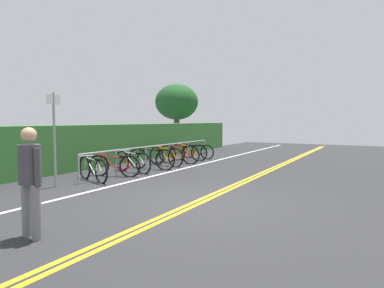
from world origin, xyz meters
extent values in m
cube|color=#2B2B2D|center=(0.00, 0.00, -0.03)|extent=(38.64, 11.85, 0.05)
cube|color=gold|center=(0.00, -0.08, 0.00)|extent=(34.78, 0.10, 0.00)
cube|color=gold|center=(0.00, 0.08, 0.00)|extent=(34.78, 0.10, 0.00)
cube|color=white|center=(0.00, 2.79, 0.00)|extent=(34.78, 0.12, 0.00)
cylinder|color=#9EA0A5|center=(0.31, 3.77, 0.40)|extent=(0.05, 0.05, 0.80)
cylinder|color=#9EA0A5|center=(1.80, 3.77, 0.40)|extent=(0.05, 0.05, 0.80)
cylinder|color=#9EA0A5|center=(3.29, 3.77, 0.40)|extent=(0.05, 0.05, 0.80)
cylinder|color=#9EA0A5|center=(4.79, 3.77, 0.40)|extent=(0.05, 0.05, 0.80)
cylinder|color=#9EA0A5|center=(6.28, 3.77, 0.40)|extent=(0.05, 0.05, 0.80)
cylinder|color=#9EA0A5|center=(7.78, 3.77, 0.40)|extent=(0.05, 0.05, 0.80)
cylinder|color=#9EA0A5|center=(4.04, 3.77, 0.80)|extent=(7.47, 0.04, 0.04)
torus|color=black|center=(0.99, 4.28, 0.32)|extent=(0.28, 0.69, 0.70)
torus|color=black|center=(0.67, 3.32, 0.32)|extent=(0.28, 0.69, 0.70)
cylinder|color=silver|center=(0.87, 3.92, 0.41)|extent=(0.22, 0.56, 0.48)
cylinder|color=silver|center=(0.85, 3.85, 0.62)|extent=(0.26, 0.67, 0.07)
cylinder|color=silver|center=(0.76, 3.59, 0.39)|extent=(0.09, 0.17, 0.43)
cylinder|color=silver|center=(0.73, 3.48, 0.25)|extent=(0.15, 0.36, 0.18)
cylinder|color=silver|center=(0.70, 3.42, 0.46)|extent=(0.11, 0.25, 0.30)
cylinder|color=silver|center=(0.98, 4.23, 0.48)|extent=(0.08, 0.14, 0.32)
cube|color=black|center=(0.74, 3.53, 0.63)|extent=(0.14, 0.22, 0.05)
cylinder|color=silver|center=(0.96, 4.18, 0.68)|extent=(0.44, 0.17, 0.03)
torus|color=black|center=(1.58, 4.29, 0.31)|extent=(0.26, 0.67, 0.68)
torus|color=black|center=(1.88, 3.32, 0.31)|extent=(0.26, 0.67, 0.68)
cylinder|color=red|center=(1.69, 3.93, 0.39)|extent=(0.21, 0.57, 0.47)
cylinder|color=red|center=(1.71, 3.87, 0.60)|extent=(0.24, 0.67, 0.07)
cylinder|color=red|center=(1.80, 3.60, 0.38)|extent=(0.08, 0.17, 0.42)
cylinder|color=red|center=(1.83, 3.49, 0.24)|extent=(0.15, 0.36, 0.17)
cylinder|color=red|center=(1.85, 3.43, 0.45)|extent=(0.11, 0.25, 0.29)
cylinder|color=red|center=(1.59, 4.25, 0.46)|extent=(0.08, 0.14, 0.31)
cube|color=black|center=(1.82, 3.53, 0.61)|extent=(0.14, 0.21, 0.05)
cylinder|color=red|center=(1.61, 4.20, 0.66)|extent=(0.45, 0.16, 0.03)
torus|color=black|center=(2.74, 4.36, 0.33)|extent=(0.19, 0.72, 0.72)
torus|color=black|center=(2.54, 3.31, 0.33)|extent=(0.19, 0.72, 0.72)
cylinder|color=silver|center=(2.67, 3.97, 0.41)|extent=(0.15, 0.60, 0.49)
cylinder|color=silver|center=(2.66, 3.90, 0.63)|extent=(0.17, 0.72, 0.07)
cylinder|color=silver|center=(2.60, 3.61, 0.40)|extent=(0.07, 0.18, 0.44)
cylinder|color=silver|center=(2.58, 3.50, 0.26)|extent=(0.11, 0.39, 0.18)
cylinder|color=silver|center=(2.57, 3.43, 0.47)|extent=(0.08, 0.26, 0.30)
cylinder|color=silver|center=(2.73, 4.31, 0.49)|extent=(0.06, 0.14, 0.33)
cube|color=black|center=(2.59, 3.54, 0.64)|extent=(0.12, 0.21, 0.05)
cylinder|color=silver|center=(2.72, 4.25, 0.70)|extent=(0.46, 0.11, 0.03)
torus|color=black|center=(3.48, 4.26, 0.35)|extent=(0.13, 0.76, 0.76)
torus|color=black|center=(3.59, 3.17, 0.35)|extent=(0.13, 0.76, 0.76)
cylinder|color=black|center=(3.52, 3.85, 0.44)|extent=(0.10, 0.63, 0.52)
cylinder|color=black|center=(3.53, 3.78, 0.67)|extent=(0.11, 0.75, 0.07)
cylinder|color=black|center=(3.56, 3.48, 0.42)|extent=(0.05, 0.18, 0.47)
cylinder|color=black|center=(3.57, 3.36, 0.27)|extent=(0.08, 0.40, 0.19)
cylinder|color=black|center=(3.58, 3.29, 0.50)|extent=(0.06, 0.27, 0.32)
cylinder|color=black|center=(3.49, 4.21, 0.52)|extent=(0.05, 0.15, 0.35)
cube|color=black|center=(3.57, 3.41, 0.68)|extent=(0.10, 0.21, 0.05)
cylinder|color=black|center=(3.49, 4.15, 0.74)|extent=(0.46, 0.07, 0.03)
torus|color=black|center=(4.58, 4.22, 0.34)|extent=(0.16, 0.74, 0.73)
torus|color=black|center=(4.44, 3.28, 0.34)|extent=(0.16, 0.74, 0.73)
cylinder|color=orange|center=(4.53, 3.86, 0.42)|extent=(0.12, 0.55, 0.50)
cylinder|color=orange|center=(4.52, 3.80, 0.64)|extent=(0.13, 0.65, 0.07)
cylinder|color=orange|center=(4.48, 3.54, 0.41)|extent=(0.06, 0.16, 0.45)
cylinder|color=orange|center=(4.47, 3.44, 0.26)|extent=(0.09, 0.35, 0.19)
cylinder|color=orange|center=(4.46, 3.38, 0.48)|extent=(0.07, 0.24, 0.31)
cylinder|color=orange|center=(4.58, 4.17, 0.50)|extent=(0.05, 0.13, 0.33)
cube|color=black|center=(4.47, 3.48, 0.66)|extent=(0.11, 0.21, 0.05)
cylinder|color=orange|center=(4.57, 4.12, 0.71)|extent=(0.46, 0.10, 0.03)
torus|color=black|center=(5.33, 4.22, 0.36)|extent=(0.14, 0.77, 0.77)
torus|color=black|center=(5.45, 3.20, 0.36)|extent=(0.14, 0.77, 0.77)
cylinder|color=red|center=(5.38, 3.84, 0.44)|extent=(0.10, 0.59, 0.52)
cylinder|color=red|center=(5.38, 3.77, 0.68)|extent=(0.12, 0.70, 0.07)
cylinder|color=red|center=(5.42, 3.49, 0.43)|extent=(0.05, 0.17, 0.47)
cylinder|color=red|center=(5.43, 3.38, 0.28)|extent=(0.08, 0.37, 0.19)
cylinder|color=red|center=(5.44, 3.32, 0.51)|extent=(0.06, 0.26, 0.32)
cylinder|color=red|center=(5.34, 4.17, 0.52)|extent=(0.05, 0.14, 0.35)
cube|color=black|center=(5.42, 3.43, 0.69)|extent=(0.10, 0.21, 0.05)
cylinder|color=red|center=(5.34, 4.12, 0.74)|extent=(0.46, 0.08, 0.03)
torus|color=black|center=(6.28, 4.31, 0.33)|extent=(0.20, 0.72, 0.72)
torus|color=black|center=(6.48, 3.37, 0.33)|extent=(0.20, 0.72, 0.72)
cylinder|color=orange|center=(6.35, 3.96, 0.42)|extent=(0.15, 0.55, 0.49)
cylinder|color=orange|center=(6.37, 3.90, 0.63)|extent=(0.17, 0.65, 0.07)
cylinder|color=orange|center=(6.42, 3.64, 0.40)|extent=(0.07, 0.16, 0.44)
cylinder|color=orange|center=(6.44, 3.53, 0.26)|extent=(0.11, 0.35, 0.18)
cylinder|color=orange|center=(6.46, 3.47, 0.48)|extent=(0.08, 0.24, 0.31)
cylinder|color=orange|center=(6.29, 4.27, 0.49)|extent=(0.06, 0.14, 0.33)
cube|color=black|center=(6.43, 3.58, 0.65)|extent=(0.12, 0.21, 0.05)
cylinder|color=orange|center=(6.30, 4.22, 0.70)|extent=(0.46, 0.12, 0.03)
torus|color=black|center=(7.27, 4.36, 0.30)|extent=(0.06, 0.66, 0.66)
torus|color=black|center=(7.27, 3.39, 0.30)|extent=(0.06, 0.66, 0.66)
cylinder|color=black|center=(7.27, 4.00, 0.38)|extent=(0.04, 0.55, 0.45)
cylinder|color=black|center=(7.27, 3.93, 0.58)|extent=(0.04, 0.66, 0.07)
cylinder|color=black|center=(7.27, 3.67, 0.37)|extent=(0.04, 0.16, 0.41)
cylinder|color=black|center=(7.27, 3.56, 0.24)|extent=(0.04, 0.35, 0.17)
cylinder|color=black|center=(7.27, 3.50, 0.43)|extent=(0.04, 0.24, 0.28)
cylinder|color=black|center=(7.27, 4.31, 0.45)|extent=(0.04, 0.13, 0.30)
cube|color=black|center=(7.27, 3.61, 0.59)|extent=(0.08, 0.20, 0.05)
cylinder|color=black|center=(7.27, 4.26, 0.64)|extent=(0.46, 0.03, 0.03)
cylinder|color=slate|center=(-3.03, 1.23, 0.40)|extent=(0.14, 0.14, 0.80)
cylinder|color=slate|center=(-3.06, 0.97, 0.40)|extent=(0.14, 0.14, 0.80)
cylinder|color=#3F3F47|center=(-3.04, 1.10, 1.09)|extent=(0.32, 0.32, 0.57)
sphere|color=tan|center=(-3.04, 1.10, 1.51)|extent=(0.22, 0.22, 0.22)
cylinder|color=#3F3F47|center=(-3.02, 1.30, 1.05)|extent=(0.09, 0.09, 0.55)
cylinder|color=#3F3F47|center=(-3.07, 0.90, 1.05)|extent=(0.09, 0.09, 0.55)
cylinder|color=gray|center=(-0.27, 3.99, 1.21)|extent=(0.06, 0.06, 2.42)
cube|color=white|center=(-0.27, 3.99, 2.24)|extent=(0.36, 0.09, 0.24)
cube|color=#387533|center=(5.54, 6.05, 0.77)|extent=(16.47, 1.01, 1.55)
cylinder|color=brown|center=(11.47, 7.54, 0.92)|extent=(0.33, 0.33, 1.85)
ellipsoid|color=#1C4C21|center=(11.47, 7.54, 2.81)|extent=(2.58, 2.58, 2.14)
camera|label=1|loc=(-6.18, -3.31, 1.72)|focal=31.97mm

